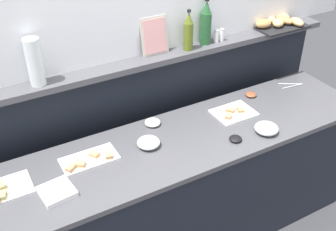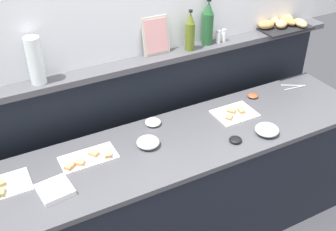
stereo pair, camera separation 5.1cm
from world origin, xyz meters
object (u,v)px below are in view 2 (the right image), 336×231
(sandwich_platter_side, at_px, (235,113))
(pepper_shaker, at_px, (224,35))
(glass_bowl_medium, at_px, (148,143))
(bread_basket, at_px, (282,23))
(sandwich_platter_front, at_px, (88,158))
(water_carafe, at_px, (35,61))
(condiment_bowl_dark, at_px, (235,140))
(wine_bottle_green, at_px, (208,24))
(salt_shaker, at_px, (218,37))
(condiment_bowl_red, at_px, (253,96))
(framed_picture, at_px, (156,36))
(sandwich_platter_rear, at_px, (1,188))
(condiment_bowl_cream, at_px, (153,122))
(napkin_stack, at_px, (55,190))
(glass_bowl_large, at_px, (267,130))
(olive_oil_bottle, at_px, (190,32))
(serving_tongs, at_px, (294,87))

(sandwich_platter_side, xyz_separation_m, pepper_shaker, (0.10, 0.34, 0.42))
(glass_bowl_medium, distance_m, bread_basket, 1.43)
(bread_basket, bearing_deg, pepper_shaker, -179.14)
(sandwich_platter_front, height_order, water_carafe, water_carafe)
(pepper_shaker, xyz_separation_m, water_carafe, (-1.29, -0.00, 0.10))
(sandwich_platter_front, relative_size, pepper_shaker, 3.82)
(condiment_bowl_dark, relative_size, wine_bottle_green, 0.25)
(salt_shaker, bearing_deg, condiment_bowl_red, -47.46)
(condiment_bowl_dark, bearing_deg, framed_picture, 110.14)
(sandwich_platter_rear, xyz_separation_m, water_carafe, (0.36, 0.35, 0.52))
(framed_picture, relative_size, water_carafe, 0.89)
(condiment_bowl_cream, bearing_deg, framed_picture, 57.78)
(sandwich_platter_side, xyz_separation_m, condiment_bowl_dark, (-0.17, -0.25, 0.00))
(sandwich_platter_front, xyz_separation_m, napkin_stack, (-0.24, -0.18, 0.00))
(salt_shaker, height_order, framed_picture, framed_picture)
(water_carafe, bearing_deg, condiment_bowl_red, -8.36)
(pepper_shaker, height_order, bread_basket, pepper_shaker)
(glass_bowl_large, xyz_separation_m, framed_picture, (-0.46, 0.65, 0.49))
(condiment_bowl_dark, relative_size, condiment_bowl_red, 1.00)
(sandwich_platter_side, xyz_separation_m, glass_bowl_large, (0.05, -0.28, 0.02))
(olive_oil_bottle, bearing_deg, napkin_stack, -155.86)
(glass_bowl_large, xyz_separation_m, condiment_bowl_cream, (-0.60, 0.43, -0.01))
(olive_oil_bottle, distance_m, framed_picture, 0.23)
(olive_oil_bottle, bearing_deg, sandwich_platter_rear, -166.04)
(condiment_bowl_red, height_order, pepper_shaker, pepper_shaker)
(sandwich_platter_rear, distance_m, salt_shaker, 1.69)
(glass_bowl_large, relative_size, bread_basket, 0.37)
(condiment_bowl_dark, bearing_deg, sandwich_platter_front, 163.29)
(bread_basket, bearing_deg, glass_bowl_large, -133.29)
(glass_bowl_medium, height_order, salt_shaker, salt_shaker)
(salt_shaker, bearing_deg, pepper_shaker, 0.00)
(glass_bowl_medium, bearing_deg, water_carafe, 143.34)
(sandwich_platter_front, relative_size, sandwich_platter_rear, 1.07)
(serving_tongs, bearing_deg, salt_shaker, 157.07)
(salt_shaker, xyz_separation_m, bread_basket, (0.58, 0.01, -0.01))
(glass_bowl_large, height_order, napkin_stack, glass_bowl_large)
(condiment_bowl_red, height_order, water_carafe, water_carafe)
(salt_shaker, distance_m, bread_basket, 0.58)
(wine_bottle_green, bearing_deg, salt_shaker, -12.31)
(condiment_bowl_dark, distance_m, napkin_stack, 1.11)
(sandwich_platter_rear, bearing_deg, sandwich_platter_front, 2.16)
(glass_bowl_medium, xyz_separation_m, serving_tongs, (1.30, 0.14, -0.02))
(bread_basket, bearing_deg, wine_bottle_green, 179.15)
(condiment_bowl_dark, bearing_deg, water_carafe, 149.58)
(glass_bowl_large, bearing_deg, glass_bowl_medium, 161.85)
(sandwich_platter_rear, bearing_deg, condiment_bowl_red, 4.46)
(sandwich_platter_rear, height_order, pepper_shaker, pepper_shaker)
(olive_oil_bottle, xyz_separation_m, framed_picture, (-0.23, 0.05, 0.00))
(condiment_bowl_cream, distance_m, pepper_shaker, 0.79)
(condiment_bowl_cream, bearing_deg, pepper_shaker, 15.93)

